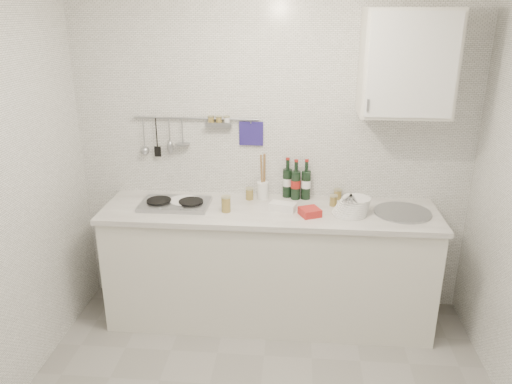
# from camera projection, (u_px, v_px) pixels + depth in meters

# --- Properties ---
(back_wall) EXTENTS (3.00, 0.02, 2.50)m
(back_wall) POSITION_uv_depth(u_px,v_px,m) (272.00, 154.00, 3.80)
(back_wall) COLOR silver
(back_wall) RESTS_ON floor
(counter) EXTENTS (2.44, 0.64, 0.96)m
(counter) POSITION_uv_depth(u_px,v_px,m) (270.00, 268.00, 3.80)
(counter) COLOR silver
(counter) RESTS_ON floor
(wall_rail) EXTENTS (0.98, 0.09, 0.34)m
(wall_rail) POSITION_uv_depth(u_px,v_px,m) (193.00, 131.00, 3.75)
(wall_rail) COLOR #93969B
(wall_rail) RESTS_ON back_wall
(wall_cabinet) EXTENTS (0.60, 0.38, 0.70)m
(wall_cabinet) POSITION_uv_depth(u_px,v_px,m) (407.00, 63.00, 3.31)
(wall_cabinet) COLOR silver
(wall_cabinet) RESTS_ON back_wall
(plate_stack_hob) EXTENTS (0.24, 0.23, 0.03)m
(plate_stack_hob) POSITION_uv_depth(u_px,v_px,m) (183.00, 202.00, 3.71)
(plate_stack_hob) COLOR #5469BE
(plate_stack_hob) RESTS_ON counter
(plate_stack_sink) EXTENTS (0.27, 0.26, 0.12)m
(plate_stack_sink) POSITION_uv_depth(u_px,v_px,m) (353.00, 206.00, 3.53)
(plate_stack_sink) COLOR white
(plate_stack_sink) RESTS_ON counter
(wine_bottles) EXTENTS (0.22, 0.12, 0.31)m
(wine_bottles) POSITION_uv_depth(u_px,v_px,m) (296.00, 179.00, 3.79)
(wine_bottles) COLOR black
(wine_bottles) RESTS_ON counter
(butter_dish) EXTENTS (0.20, 0.14, 0.06)m
(butter_dish) POSITION_uv_depth(u_px,v_px,m) (283.00, 206.00, 3.60)
(butter_dish) COLOR white
(butter_dish) RESTS_ON counter
(strawberry_punnet) EXTENTS (0.17, 0.17, 0.05)m
(strawberry_punnet) POSITION_uv_depth(u_px,v_px,m) (310.00, 212.00, 3.51)
(strawberry_punnet) COLOR red
(strawberry_punnet) RESTS_ON counter
(utensil_crock) EXTENTS (0.09, 0.09, 0.36)m
(utensil_crock) POSITION_uv_depth(u_px,v_px,m) (263.00, 188.00, 3.80)
(utensil_crock) COLOR white
(utensil_crock) RESTS_ON counter
(jar_a) EXTENTS (0.06, 0.06, 0.09)m
(jar_a) POSITION_uv_depth(u_px,v_px,m) (250.00, 194.00, 3.80)
(jar_a) COLOR olive
(jar_a) RESTS_ON counter
(jar_b) EXTENTS (0.06, 0.06, 0.08)m
(jar_b) POSITION_uv_depth(u_px,v_px,m) (338.00, 194.00, 3.81)
(jar_b) COLOR olive
(jar_b) RESTS_ON counter
(jar_c) EXTENTS (0.06, 0.06, 0.08)m
(jar_c) POSITION_uv_depth(u_px,v_px,m) (333.00, 200.00, 3.68)
(jar_c) COLOR olive
(jar_c) RESTS_ON counter
(jar_d) EXTENTS (0.07, 0.07, 0.12)m
(jar_d) POSITION_uv_depth(u_px,v_px,m) (226.00, 204.00, 3.56)
(jar_d) COLOR olive
(jar_d) RESTS_ON counter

